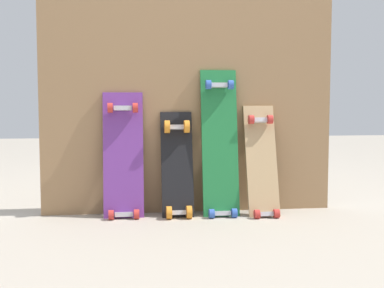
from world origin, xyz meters
TOP-DOWN VIEW (x-y plane):
  - ground_plane at (0.00, 0.00)m, footprint 12.00×12.00m
  - plywood_wall_panel at (0.00, 0.07)m, footprint 1.65×0.04m
  - skateboard_purple at (-0.37, -0.02)m, footprint 0.22×0.18m
  - skateboard_black at (-0.08, -0.04)m, footprint 0.18×0.21m
  - skateboard_green at (0.16, -0.04)m, footprint 0.20×0.21m
  - skateboard_natural at (0.39, -0.06)m, footprint 0.17×0.25m

SIDE VIEW (x-z plane):
  - ground_plane at x=0.00m, z-range 0.00..0.00m
  - skateboard_black at x=-0.08m, z-range -0.06..0.57m
  - skateboard_natural at x=0.39m, z-range -0.07..0.61m
  - skateboard_purple at x=-0.37m, z-range -0.07..0.68m
  - skateboard_green at x=0.16m, z-range -0.07..0.81m
  - plywood_wall_panel at x=0.00m, z-range 0.00..1.69m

